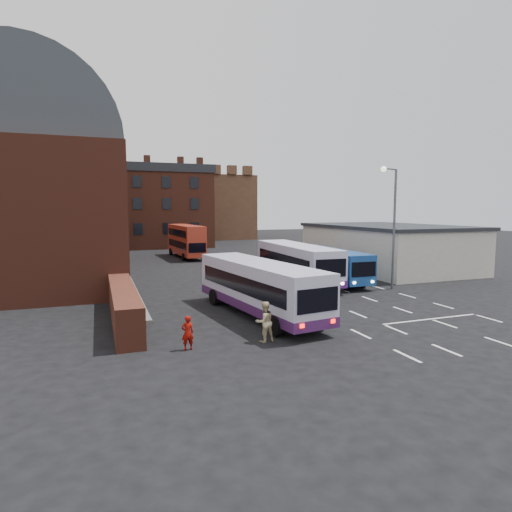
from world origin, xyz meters
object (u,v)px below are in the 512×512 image
object	(u,v)px
bus_white_inbound	(296,261)
street_lamp	(392,217)
bus_blue	(330,263)
pedestrian_red	(188,333)
pedestrian_beige	(265,322)
bus_white_outbound	(259,284)
bus_red_double	(186,240)

from	to	relation	value
bus_white_inbound	street_lamp	bearing A→B (deg)	139.07
bus_blue	pedestrian_red	xyz separation A→B (m)	(-13.99, -12.52, -0.80)
pedestrian_beige	bus_white_outbound	bearing A→B (deg)	-116.30
bus_white_inbound	bus_red_double	distance (m)	20.94
bus_white_outbound	bus_blue	xyz separation A→B (m)	(9.19, 8.12, -0.21)
bus_white_outbound	pedestrian_red	bearing A→B (deg)	-145.35
bus_white_outbound	bus_red_double	bearing A→B (deg)	78.84
bus_white_outbound	pedestrian_red	world-z (taller)	bus_white_outbound
bus_blue	street_lamp	world-z (taller)	street_lamp
bus_white_inbound	pedestrian_beige	xyz separation A→B (m)	(-7.75, -12.92, -0.89)
bus_white_outbound	street_lamp	bearing A→B (deg)	9.95
street_lamp	bus_blue	bearing A→B (deg)	117.52
bus_white_inbound	bus_white_outbound	bearing A→B (deg)	54.76
bus_white_inbound	bus_red_double	bearing A→B (deg)	-75.59
bus_red_double	pedestrian_beige	bearing A→B (deg)	81.41
bus_white_outbound	bus_white_inbound	distance (m)	10.54
bus_red_double	pedestrian_beige	size ratio (longest dim) A/B	5.46
street_lamp	pedestrian_beige	size ratio (longest dim) A/B	4.86
bus_white_inbound	bus_red_double	world-z (taller)	bus_red_double
bus_blue	pedestrian_beige	size ratio (longest dim) A/B	5.31
bus_white_outbound	bus_white_inbound	bearing A→B (deg)	45.33
bus_red_double	pedestrian_red	world-z (taller)	bus_red_double
pedestrian_red	pedestrian_beige	xyz separation A→B (m)	(3.38, -0.09, 0.17)
bus_blue	street_lamp	xyz separation A→B (m)	(2.31, -4.44, 3.72)
bus_white_inbound	pedestrian_beige	distance (m)	15.09
bus_white_outbound	bus_blue	world-z (taller)	bus_white_outbound
bus_white_inbound	pedestrian_red	size ratio (longest dim) A/B	7.74
bus_blue	bus_red_double	world-z (taller)	bus_red_double
bus_white_outbound	bus_blue	bearing A→B (deg)	33.67
bus_red_double	pedestrian_red	size ratio (longest dim) A/B	6.77
bus_white_inbound	bus_blue	bearing A→B (deg)	175.40
pedestrian_red	pedestrian_beige	distance (m)	3.38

